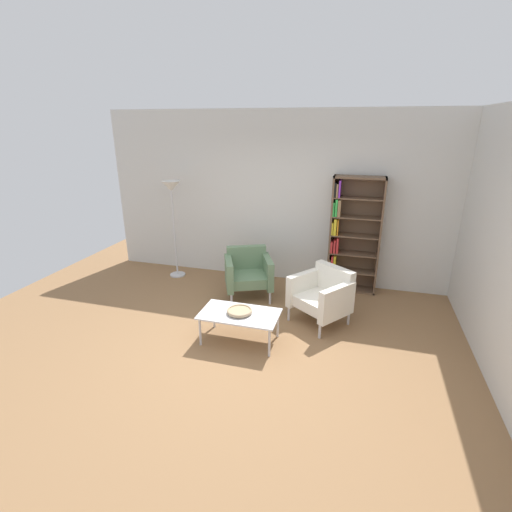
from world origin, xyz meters
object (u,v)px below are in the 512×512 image
at_px(coffee_table_low, 240,315).
at_px(decorative_bowl, 239,311).
at_px(armchair_corner_red, 323,294).
at_px(floor_lamp_torchiere, 172,198).
at_px(bookshelf_tall, 350,236).
at_px(armchair_by_bookshelf, 248,272).

xyz_separation_m(coffee_table_low, decorative_bowl, (0.00, 0.00, 0.07)).
distance_m(armchair_corner_red, floor_lamp_torchiere, 3.11).
distance_m(bookshelf_tall, armchair_by_bookshelf, 1.77).
relative_size(coffee_table_low, armchair_corner_red, 1.06).
bearing_deg(coffee_table_low, armchair_corner_red, 40.44).
xyz_separation_m(bookshelf_tall, floor_lamp_torchiere, (-3.04, -0.27, 0.51)).
bearing_deg(decorative_bowl, armchair_corner_red, 40.44).
bearing_deg(armchair_by_bookshelf, armchair_corner_red, -46.05).
height_order(bookshelf_tall, armchair_by_bookshelf, bookshelf_tall).
bearing_deg(armchair_corner_red, armchair_by_bookshelf, -165.81).
xyz_separation_m(bookshelf_tall, decorative_bowl, (-1.23, -2.06, -0.50)).
bearing_deg(armchair_by_bookshelf, coffee_table_low, -101.27).
bearing_deg(armchair_corner_red, coffee_table_low, -103.19).
bearing_deg(decorative_bowl, bookshelf_tall, 59.21).
distance_m(bookshelf_tall, floor_lamp_torchiere, 3.10).
relative_size(coffee_table_low, floor_lamp_torchiere, 0.57).
relative_size(decorative_bowl, floor_lamp_torchiere, 0.18).
bearing_deg(coffee_table_low, bookshelf_tall, 59.21).
relative_size(decorative_bowl, armchair_corner_red, 0.34).
distance_m(bookshelf_tall, armchair_corner_red, 1.38).
bearing_deg(armchair_by_bookshelf, decorative_bowl, -101.27).
relative_size(bookshelf_tall, decorative_bowl, 5.94).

